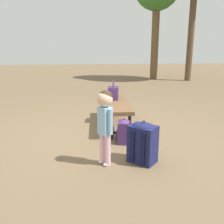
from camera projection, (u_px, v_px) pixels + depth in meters
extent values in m
plane|color=brown|center=(112.00, 135.00, 3.90)|extent=(40.00, 40.00, 0.00)
cube|color=brown|center=(117.00, 103.00, 4.32)|extent=(1.62, 0.49, 0.06)
cylinder|color=black|center=(130.00, 126.00, 3.71)|extent=(0.05, 0.05, 0.39)
cylinder|color=black|center=(111.00, 127.00, 3.69)|extent=(0.05, 0.05, 0.39)
cylinder|color=black|center=(120.00, 106.00, 5.06)|extent=(0.05, 0.05, 0.39)
cylinder|color=black|center=(107.00, 106.00, 5.05)|extent=(0.05, 0.05, 0.39)
cylinder|color=black|center=(120.00, 133.00, 3.73)|extent=(0.06, 0.28, 0.04)
cylinder|color=black|center=(114.00, 111.00, 5.08)|extent=(0.06, 0.28, 0.04)
cube|color=#4C2D66|center=(113.00, 93.00, 4.46)|extent=(0.35, 0.24, 0.22)
cube|color=#39224C|center=(113.00, 88.00, 4.44)|extent=(0.32, 0.24, 0.02)
torus|color=#4C2D66|center=(113.00, 85.00, 4.42)|extent=(0.20, 0.05, 0.20)
cylinder|color=#E5B2C6|center=(108.00, 150.00, 2.84)|extent=(0.07, 0.07, 0.38)
cylinder|color=#E5B2C6|center=(103.00, 148.00, 2.90)|extent=(0.07, 0.07, 0.38)
ellipsoid|color=white|center=(106.00, 164.00, 2.87)|extent=(0.09, 0.10, 0.04)
ellipsoid|color=white|center=(102.00, 162.00, 2.93)|extent=(0.09, 0.10, 0.04)
cube|color=#8CBFE5|center=(105.00, 121.00, 2.78)|extent=(0.18, 0.18, 0.33)
cylinder|color=#8CBFE5|center=(110.00, 121.00, 2.71)|extent=(0.05, 0.05, 0.28)
cylinder|color=#8CBFE5|center=(100.00, 118.00, 2.85)|extent=(0.05, 0.05, 0.28)
sphere|color=beige|center=(105.00, 99.00, 2.72)|extent=(0.18, 0.18, 0.18)
sphere|color=#3F2819|center=(105.00, 97.00, 2.72)|extent=(0.17, 0.17, 0.17)
cube|color=#191E4C|center=(143.00, 144.00, 2.92)|extent=(0.39, 0.39, 0.46)
ellipsoid|color=#191E4C|center=(143.00, 127.00, 2.87)|extent=(0.37, 0.37, 0.11)
cube|color=black|center=(148.00, 146.00, 3.04)|extent=(0.17, 0.18, 0.21)
cube|color=black|center=(132.00, 146.00, 2.86)|extent=(0.05, 0.05, 0.39)
cube|color=black|center=(143.00, 149.00, 2.78)|extent=(0.05, 0.05, 0.39)
torus|color=black|center=(143.00, 123.00, 2.86)|extent=(0.06, 0.06, 0.08)
cube|color=#4C2D66|center=(124.00, 132.00, 3.55)|extent=(0.25, 0.21, 0.32)
ellipsoid|color=#4C2D66|center=(124.00, 122.00, 3.51)|extent=(0.24, 0.20, 0.07)
cube|color=#311D42|center=(117.00, 135.00, 3.57)|extent=(0.16, 0.06, 0.15)
cube|color=#311D42|center=(129.00, 134.00, 3.49)|extent=(0.04, 0.02, 0.28)
cube|color=#311D42|center=(130.00, 132.00, 3.58)|extent=(0.04, 0.02, 0.28)
torus|color=black|center=(124.00, 120.00, 3.50)|extent=(0.02, 0.05, 0.05)
cylinder|color=brown|center=(155.00, 42.00, 11.02)|extent=(0.34, 0.34, 3.42)
cylinder|color=brown|center=(191.00, 34.00, 10.37)|extent=(0.27, 0.27, 3.97)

